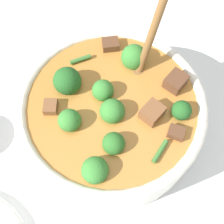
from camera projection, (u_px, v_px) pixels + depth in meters
ground_plane at (112, 129)px, 0.52m from camera, size 4.00×4.00×0.00m
stew_bowl at (112, 114)px, 0.47m from camera, size 0.29×0.29×0.29m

